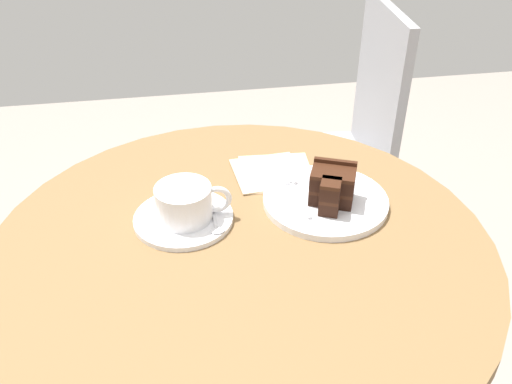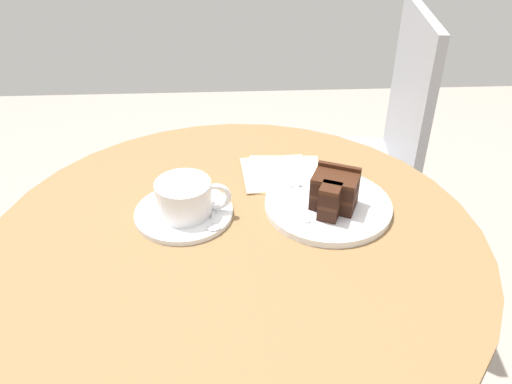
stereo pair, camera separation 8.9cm
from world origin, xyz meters
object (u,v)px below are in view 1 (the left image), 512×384
(cafe_chair, at_px, (342,139))
(teaspoon, at_px, (215,220))
(cake_plate, at_px, (325,200))
(cake_slice, at_px, (332,187))
(saucer, at_px, (184,218))
(coffee_cup, at_px, (185,202))
(napkin, at_px, (272,172))
(fork, at_px, (294,189))

(cafe_chair, bearing_deg, teaspoon, -30.67)
(cake_plate, relative_size, cake_slice, 2.31)
(saucer, bearing_deg, cafe_chair, 50.50)
(teaspoon, bearing_deg, coffee_cup, -114.51)
(teaspoon, distance_m, napkin, 0.19)
(cake_plate, distance_m, fork, 0.06)
(cake_slice, bearing_deg, fork, 140.94)
(fork, bearing_deg, teaspoon, 108.31)
(teaspoon, xyz_separation_m, cake_slice, (0.20, 0.02, 0.03))
(cake_slice, relative_size, cafe_chair, 0.10)
(saucer, height_order, cafe_chair, cafe_chair)
(teaspoon, bearing_deg, fork, 110.53)
(cake_plate, relative_size, napkin, 1.40)
(cafe_chair, bearing_deg, cake_slice, -16.15)
(cafe_chair, bearing_deg, coffee_cup, -34.39)
(cake_slice, distance_m, fork, 0.07)
(cake_plate, bearing_deg, fork, 147.68)
(teaspoon, xyz_separation_m, cake_plate, (0.19, 0.03, -0.01))
(coffee_cup, height_order, teaspoon, coffee_cup)
(cake_slice, xyz_separation_m, fork, (-0.05, 0.04, -0.03))
(coffee_cup, xyz_separation_m, cake_plate, (0.24, 0.01, -0.03))
(saucer, height_order, cake_plate, cake_plate)
(coffee_cup, xyz_separation_m, napkin, (0.17, 0.12, -0.04))
(saucer, bearing_deg, cake_slice, -1.25)
(coffee_cup, relative_size, cake_plate, 0.58)
(cafe_chair, bearing_deg, napkin, -28.62)
(coffee_cup, height_order, cake_slice, cake_slice)
(saucer, height_order, teaspoon, teaspoon)
(fork, height_order, napkin, fork)
(saucer, height_order, coffee_cup, coffee_cup)
(fork, bearing_deg, saucer, 96.98)
(teaspoon, bearing_deg, napkin, 137.00)
(teaspoon, bearing_deg, saucer, -115.63)
(cake_slice, height_order, napkin, cake_slice)
(saucer, height_order, cake_slice, cake_slice)
(coffee_cup, distance_m, cake_plate, 0.24)
(saucer, distance_m, napkin, 0.21)
(saucer, distance_m, cafe_chair, 0.76)
(fork, relative_size, napkin, 0.91)
(cake_slice, bearing_deg, coffee_cup, 179.47)
(napkin, xyz_separation_m, cafe_chair, (0.29, 0.44, -0.20))
(cake_plate, xyz_separation_m, cake_slice, (0.01, -0.01, 0.04))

